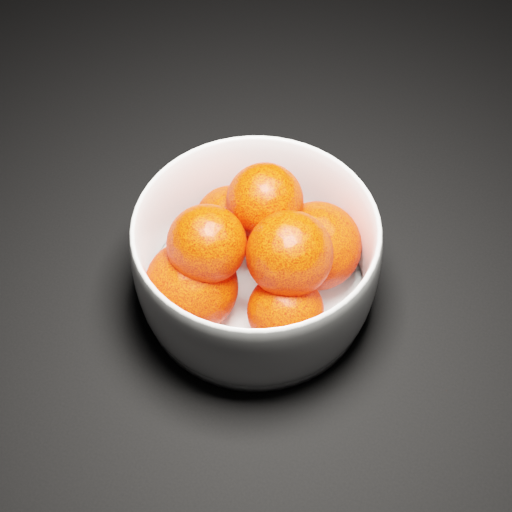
% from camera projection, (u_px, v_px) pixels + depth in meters
% --- Properties ---
extents(bowl, '(0.21, 0.21, 0.10)m').
position_uv_depth(bowl, '(256.00, 260.00, 0.60)').
color(bowl, silver).
rests_on(bowl, ground).
extents(orange_pile, '(0.16, 0.15, 0.11)m').
position_uv_depth(orange_pile, '(256.00, 253.00, 0.59)').
color(orange_pile, '#FF1F02').
rests_on(orange_pile, bowl).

